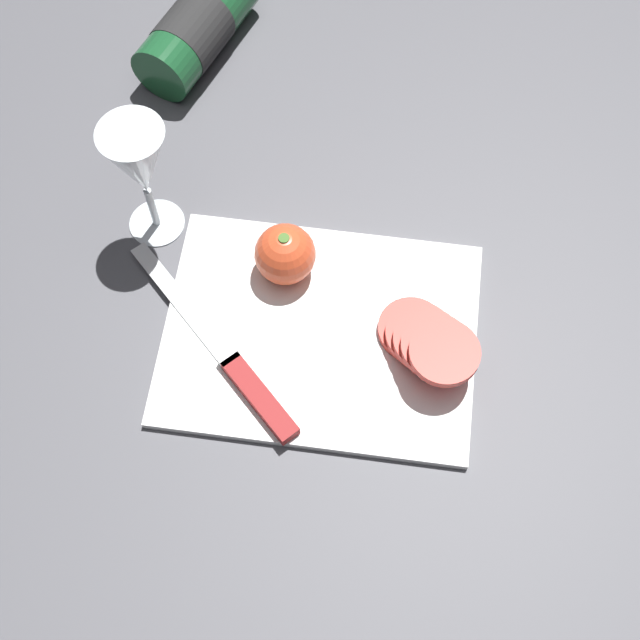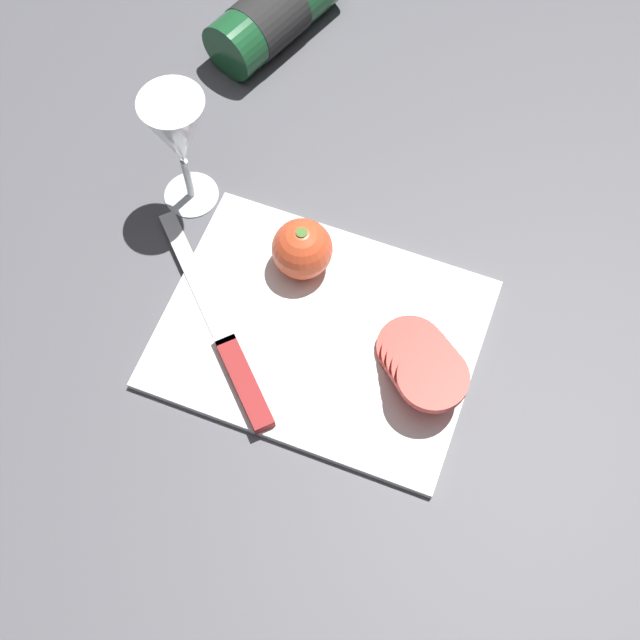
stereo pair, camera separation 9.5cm
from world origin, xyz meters
TOP-DOWN VIEW (x-y plane):
  - ground_plane at (0.00, 0.00)m, footprint 3.00×3.00m
  - cutting_board at (0.09, 0.01)m, footprint 0.34×0.26m
  - wine_bottle at (0.29, -0.39)m, footprint 0.16×0.31m
  - wine_glass at (0.30, -0.11)m, footprint 0.07×0.07m
  - whole_tomato at (0.13, -0.06)m, footprint 0.07×0.07m
  - knife at (0.16, 0.08)m, footprint 0.23×0.22m
  - tomato_slice_stack_near at (-0.03, 0.02)m, footprint 0.11×0.12m

SIDE VIEW (x-z plane):
  - ground_plane at x=0.00m, z-range 0.00..0.00m
  - cutting_board at x=0.09m, z-range 0.00..0.01m
  - knife at x=0.16m, z-range 0.01..0.02m
  - tomato_slice_stack_near at x=-0.03m, z-range 0.01..0.06m
  - wine_bottle at x=0.29m, z-range 0.00..0.08m
  - whole_tomato at x=0.13m, z-range 0.01..0.08m
  - wine_glass at x=0.30m, z-range 0.03..0.20m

